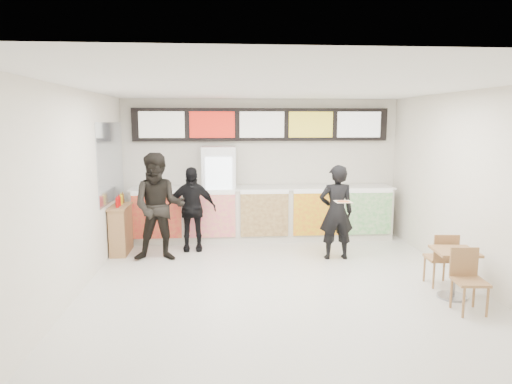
{
  "coord_description": "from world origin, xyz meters",
  "views": [
    {
      "loc": [
        -0.89,
        -6.46,
        2.52
      ],
      "look_at": [
        -0.29,
        1.2,
        1.33
      ],
      "focal_mm": 32.0,
      "sensor_mm": 36.0,
      "label": 1
    }
  ],
  "objects": [
    {
      "name": "floor",
      "position": [
        0.0,
        0.0,
        0.0
      ],
      "size": [
        7.0,
        7.0,
        0.0
      ],
      "primitive_type": "plane",
      "color": "beige",
      "rests_on": "ground"
    },
    {
      "name": "ceiling",
      "position": [
        0.0,
        0.0,
        3.0
      ],
      "size": [
        7.0,
        7.0,
        0.0
      ],
      "primitive_type": "plane",
      "rotation": [
        3.14,
        0.0,
        0.0
      ],
      "color": "white",
      "rests_on": "wall_back"
    },
    {
      "name": "wall_back",
      "position": [
        0.0,
        3.5,
        1.5
      ],
      "size": [
        6.0,
        0.0,
        6.0
      ],
      "primitive_type": "plane",
      "rotation": [
        1.57,
        0.0,
        0.0
      ],
      "color": "silver",
      "rests_on": "floor"
    },
    {
      "name": "wall_left",
      "position": [
        -3.0,
        0.0,
        1.5
      ],
      "size": [
        0.0,
        7.0,
        7.0
      ],
      "primitive_type": "plane",
      "rotation": [
        1.57,
        0.0,
        1.57
      ],
      "color": "silver",
      "rests_on": "floor"
    },
    {
      "name": "wall_right",
      "position": [
        3.0,
        0.0,
        1.5
      ],
      "size": [
        0.0,
        7.0,
        7.0
      ],
      "primitive_type": "plane",
      "rotation": [
        1.57,
        0.0,
        -1.57
      ],
      "color": "silver",
      "rests_on": "floor"
    },
    {
      "name": "service_counter",
      "position": [
        0.0,
        3.09,
        0.57
      ],
      "size": [
        5.56,
        0.77,
        1.14
      ],
      "color": "silver",
      "rests_on": "floor"
    },
    {
      "name": "menu_board",
      "position": [
        0.0,
        3.41,
        2.45
      ],
      "size": [
        5.5,
        0.14,
        0.7
      ],
      "color": "black",
      "rests_on": "wall_back"
    },
    {
      "name": "drinks_fridge",
      "position": [
        -0.93,
        3.11,
        1.0
      ],
      "size": [
        0.7,
        0.67,
        2.0
      ],
      "color": "white",
      "rests_on": "floor"
    },
    {
      "name": "mirror_panel",
      "position": [
        -2.99,
        2.45,
        1.75
      ],
      "size": [
        0.01,
        2.0,
        1.5
      ],
      "primitive_type": "cube",
      "color": "#B2B7BF",
      "rests_on": "wall_left"
    },
    {
      "name": "customer_main",
      "position": [
        1.21,
        1.59,
        0.87
      ],
      "size": [
        0.64,
        0.42,
        1.75
      ],
      "primitive_type": "imported",
      "rotation": [
        0.0,
        0.0,
        3.15
      ],
      "color": "black",
      "rests_on": "floor"
    },
    {
      "name": "customer_left",
      "position": [
        -2.02,
        1.74,
        0.98
      ],
      "size": [
        0.96,
        0.75,
        1.97
      ],
      "primitive_type": "imported",
      "rotation": [
        0.0,
        0.0,
        0.0
      ],
      "color": "black",
      "rests_on": "floor"
    },
    {
      "name": "customer_mid",
      "position": [
        -1.47,
        2.36,
        0.83
      ],
      "size": [
        0.98,
        0.43,
        1.65
      ],
      "primitive_type": "imported",
      "rotation": [
        0.0,
        0.0,
        0.03
      ],
      "color": "black",
      "rests_on": "floor"
    },
    {
      "name": "pizza_slice",
      "position": [
        1.21,
        1.14,
        1.16
      ],
      "size": [
        0.36,
        0.36,
        0.02
      ],
      "color": "beige",
      "rests_on": "customer_main"
    },
    {
      "name": "cafe_table",
      "position": [
        2.43,
        -0.42,
        0.49
      ],
      "size": [
        0.62,
        1.47,
        0.84
      ],
      "rotation": [
        0.0,
        0.0,
        -0.09
      ],
      "color": "#9E7048",
      "rests_on": "floor"
    },
    {
      "name": "condiment_ledge",
      "position": [
        -2.82,
        2.27,
        0.47
      ],
      "size": [
        0.34,
        0.83,
        1.11
      ],
      "color": "#9E7048",
      "rests_on": "floor"
    }
  ]
}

